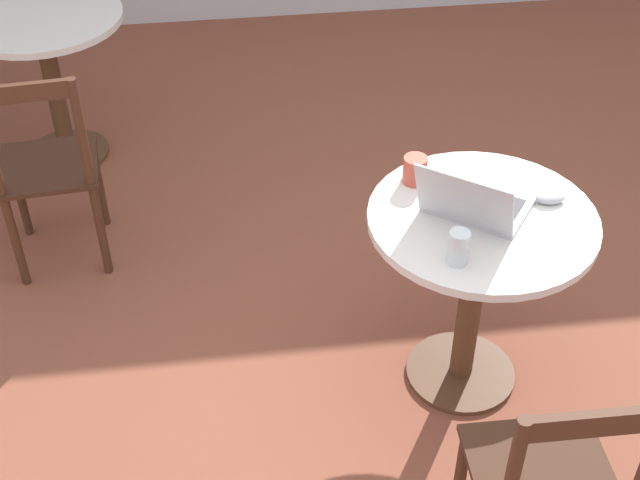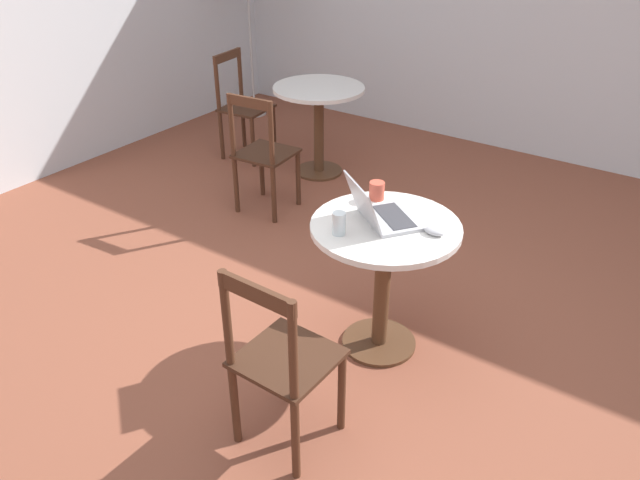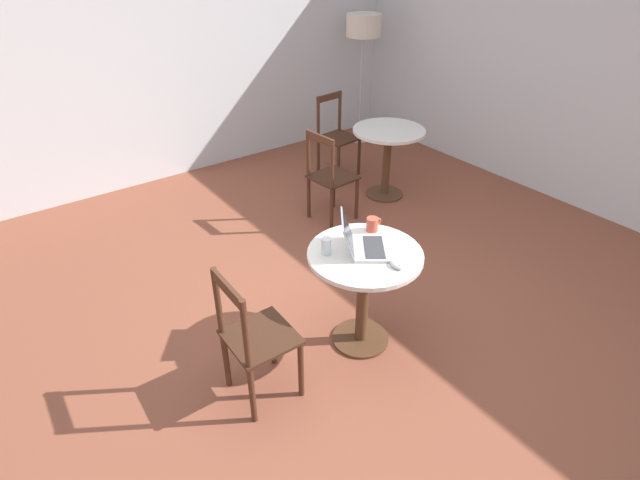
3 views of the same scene
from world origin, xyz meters
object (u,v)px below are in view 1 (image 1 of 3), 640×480
object	(u,v)px
mouse	(550,198)
mug	(415,169)
cafe_table_near	(477,259)
laptop	(474,203)
cafe_table_mid	(47,51)
chair_mid_left	(48,171)
drinking_glass	(458,247)

from	to	relation	value
mouse	mug	size ratio (longest dim) A/B	0.85
cafe_table_near	mouse	world-z (taller)	mouse
mouse	cafe_table_near	bearing A→B (deg)	101.05
mouse	laptop	bearing A→B (deg)	97.56
cafe_table_mid	mouse	size ratio (longest dim) A/B	7.31
chair_mid_left	drinking_glass	bearing A→B (deg)	-128.34
laptop	mouse	xyz separation A→B (m)	(0.04, -0.26, -0.03)
laptop	mouse	size ratio (longest dim) A/B	4.25
cafe_table_mid	mouse	world-z (taller)	mouse
cafe_table_mid	drinking_glass	bearing A→B (deg)	-142.89
cafe_table_mid	drinking_glass	distance (m)	2.34
mouse	mug	distance (m)	0.44
mouse	drinking_glass	world-z (taller)	drinking_glass
chair_mid_left	mouse	bearing A→B (deg)	-115.41
cafe_table_near	drinking_glass	xyz separation A→B (m)	(-0.20, 0.14, 0.23)
cafe_table_near	drinking_glass	world-z (taller)	drinking_glass
chair_mid_left	drinking_glass	size ratio (longest dim) A/B	8.21
drinking_glass	cafe_table_near	bearing A→B (deg)	-34.09
mug	drinking_glass	world-z (taller)	drinking_glass
laptop	cafe_table_mid	bearing A→B (deg)	42.54
cafe_table_near	mug	world-z (taller)	mug
cafe_table_near	chair_mid_left	xyz separation A→B (m)	(0.86, 1.47, -0.11)
mouse	chair_mid_left	bearing A→B (deg)	64.59
cafe_table_mid	cafe_table_near	bearing A→B (deg)	-137.01
cafe_table_mid	mouse	bearing A→B (deg)	-132.22
chair_mid_left	laptop	bearing A→B (deg)	-120.39
mug	cafe_table_near	bearing A→B (deg)	-140.56
mug	chair_mid_left	bearing A→B (deg)	63.70
chair_mid_left	laptop	world-z (taller)	laptop
cafe_table_mid	mug	size ratio (longest dim) A/B	6.22
cafe_table_near	mug	bearing A→B (deg)	39.44
drinking_glass	mouse	bearing A→B (deg)	-56.08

